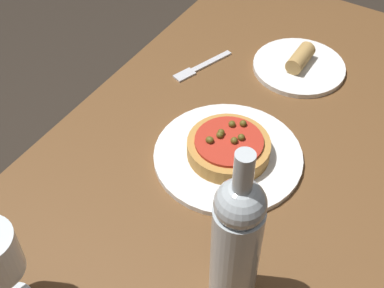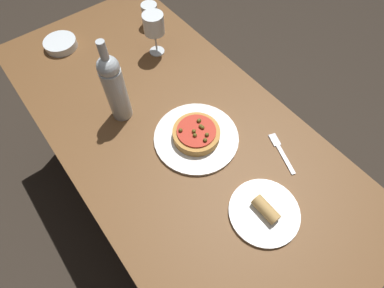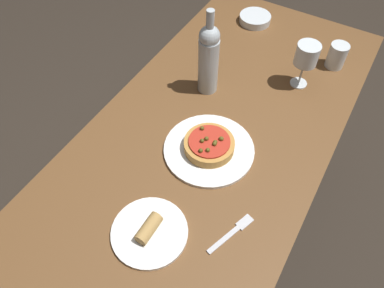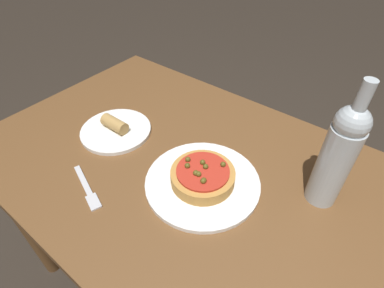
{
  "view_description": "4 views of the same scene",
  "coord_description": "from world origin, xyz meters",
  "px_view_note": "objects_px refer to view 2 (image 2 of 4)",
  "views": [
    {
      "loc": [
        -0.53,
        -0.28,
        1.53
      ],
      "look_at": [
        0.05,
        0.08,
        0.81
      ],
      "focal_mm": 50.0,
      "sensor_mm": 36.0,
      "label": 1
    },
    {
      "loc": [
        0.54,
        -0.32,
        1.62
      ],
      "look_at": [
        0.14,
        -0.01,
        0.79
      ],
      "focal_mm": 28.0,
      "sensor_mm": 36.0,
      "label": 2
    },
    {
      "loc": [
        0.76,
        0.35,
        1.72
      ],
      "look_at": [
        0.17,
        0.0,
        0.82
      ],
      "focal_mm": 35.0,
      "sensor_mm": 36.0,
      "label": 3
    },
    {
      "loc": [
        -0.18,
        0.44,
        1.33
      ],
      "look_at": [
        0.17,
        0.0,
        0.83
      ],
      "focal_mm": 28.0,
      "sensor_mm": 36.0,
      "label": 4
    }
  ],
  "objects_px": {
    "wine_glass": "(154,25)",
    "side_bowl": "(61,44)",
    "dinner_plate": "(196,138)",
    "pizza": "(196,134)",
    "fork": "(281,151)",
    "side_plate": "(264,212)",
    "dining_table": "(172,136)",
    "wine_bottle": "(114,87)",
    "water_cup": "(150,15)"
  },
  "relations": [
    {
      "from": "water_cup",
      "to": "fork",
      "type": "bearing_deg",
      "value": -1.87
    },
    {
      "from": "pizza",
      "to": "wine_bottle",
      "type": "height_order",
      "value": "wine_bottle"
    },
    {
      "from": "fork",
      "to": "wine_glass",
      "type": "bearing_deg",
      "value": 24.37
    },
    {
      "from": "wine_bottle",
      "to": "dining_table",
      "type": "bearing_deg",
      "value": 39.31
    },
    {
      "from": "dining_table",
      "to": "wine_bottle",
      "type": "height_order",
      "value": "wine_bottle"
    },
    {
      "from": "side_plate",
      "to": "wine_bottle",
      "type": "bearing_deg",
      "value": -166.5
    },
    {
      "from": "dining_table",
      "to": "fork",
      "type": "bearing_deg",
      "value": 34.54
    },
    {
      "from": "dinner_plate",
      "to": "pizza",
      "type": "xyz_separation_m",
      "value": [
        0.0,
        0.0,
        0.03
      ]
    },
    {
      "from": "wine_glass",
      "to": "side_plate",
      "type": "bearing_deg",
      "value": -10.43
    },
    {
      "from": "pizza",
      "to": "side_bowl",
      "type": "distance_m",
      "value": 0.74
    },
    {
      "from": "water_cup",
      "to": "side_bowl",
      "type": "bearing_deg",
      "value": -105.81
    },
    {
      "from": "pizza",
      "to": "wine_glass",
      "type": "height_order",
      "value": "wine_glass"
    },
    {
      "from": "dining_table",
      "to": "wine_bottle",
      "type": "bearing_deg",
      "value": -140.69
    },
    {
      "from": "dining_table",
      "to": "wine_glass",
      "type": "xyz_separation_m",
      "value": [
        -0.33,
        0.17,
        0.22
      ]
    },
    {
      "from": "pizza",
      "to": "water_cup",
      "type": "xyz_separation_m",
      "value": [
        -0.61,
        0.22,
        0.02
      ]
    },
    {
      "from": "pizza",
      "to": "wine_glass",
      "type": "distance_m",
      "value": 0.48
    },
    {
      "from": "dinner_plate",
      "to": "wine_glass",
      "type": "bearing_deg",
      "value": 162.61
    },
    {
      "from": "wine_bottle",
      "to": "side_bowl",
      "type": "distance_m",
      "value": 0.49
    },
    {
      "from": "dining_table",
      "to": "dinner_plate",
      "type": "relative_size",
      "value": 5.37
    },
    {
      "from": "dinner_plate",
      "to": "wine_glass",
      "type": "relative_size",
      "value": 1.66
    },
    {
      "from": "wine_glass",
      "to": "wine_bottle",
      "type": "distance_m",
      "value": 0.34
    },
    {
      "from": "wine_bottle",
      "to": "side_plate",
      "type": "xyz_separation_m",
      "value": [
        0.58,
        0.14,
        -0.13
      ]
    },
    {
      "from": "dinner_plate",
      "to": "pizza",
      "type": "height_order",
      "value": "pizza"
    },
    {
      "from": "dinner_plate",
      "to": "side_plate",
      "type": "distance_m",
      "value": 0.33
    },
    {
      "from": "dinner_plate",
      "to": "wine_bottle",
      "type": "relative_size",
      "value": 0.9
    },
    {
      "from": "dinner_plate",
      "to": "pizza",
      "type": "relative_size",
      "value": 1.81
    },
    {
      "from": "dining_table",
      "to": "dinner_plate",
      "type": "xyz_separation_m",
      "value": [
        0.11,
        0.03,
        0.1
      ]
    },
    {
      "from": "dinner_plate",
      "to": "water_cup",
      "type": "bearing_deg",
      "value": 160.12
    },
    {
      "from": "dinner_plate",
      "to": "wine_bottle",
      "type": "xyz_separation_m",
      "value": [
        -0.25,
        -0.14,
        0.14
      ]
    },
    {
      "from": "pizza",
      "to": "wine_bottle",
      "type": "relative_size",
      "value": 0.5
    },
    {
      "from": "wine_glass",
      "to": "water_cup",
      "type": "distance_m",
      "value": 0.2
    },
    {
      "from": "pizza",
      "to": "dining_table",
      "type": "bearing_deg",
      "value": -164.52
    },
    {
      "from": "dinner_plate",
      "to": "side_bowl",
      "type": "bearing_deg",
      "value": -167.03
    },
    {
      "from": "wine_bottle",
      "to": "side_bowl",
      "type": "xyz_separation_m",
      "value": [
        -0.47,
        -0.02,
        -0.13
      ]
    },
    {
      "from": "water_cup",
      "to": "dinner_plate",
      "type": "bearing_deg",
      "value": -19.88
    },
    {
      "from": "fork",
      "to": "water_cup",
      "type": "bearing_deg",
      "value": 17.73
    },
    {
      "from": "pizza",
      "to": "wine_glass",
      "type": "bearing_deg",
      "value": 162.63
    },
    {
      "from": "water_cup",
      "to": "wine_bottle",
      "type": "bearing_deg",
      "value": -45.37
    },
    {
      "from": "fork",
      "to": "side_plate",
      "type": "xyz_separation_m",
      "value": [
        0.12,
        -0.2,
        0.01
      ]
    },
    {
      "from": "dinner_plate",
      "to": "wine_bottle",
      "type": "distance_m",
      "value": 0.32
    },
    {
      "from": "dining_table",
      "to": "side_bowl",
      "type": "height_order",
      "value": "side_bowl"
    },
    {
      "from": "wine_glass",
      "to": "side_bowl",
      "type": "distance_m",
      "value": 0.43
    },
    {
      "from": "pizza",
      "to": "wine_bottle",
      "type": "distance_m",
      "value": 0.31
    },
    {
      "from": "water_cup",
      "to": "fork",
      "type": "distance_m",
      "value": 0.83
    },
    {
      "from": "dining_table",
      "to": "dinner_plate",
      "type": "distance_m",
      "value": 0.15
    },
    {
      "from": "wine_glass",
      "to": "pizza",
      "type": "bearing_deg",
      "value": -17.37
    },
    {
      "from": "dinner_plate",
      "to": "wine_glass",
      "type": "height_order",
      "value": "wine_glass"
    },
    {
      "from": "wine_glass",
      "to": "dining_table",
      "type": "bearing_deg",
      "value": -27.14
    },
    {
      "from": "wine_glass",
      "to": "fork",
      "type": "bearing_deg",
      "value": 4.77
    },
    {
      "from": "side_bowl",
      "to": "side_plate",
      "type": "relative_size",
      "value": 0.64
    }
  ]
}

